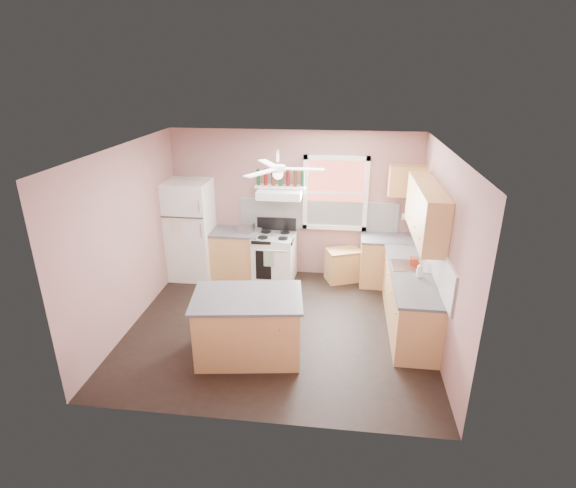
# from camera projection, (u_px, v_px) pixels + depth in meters

# --- Properties ---
(floor) EXTENTS (4.50, 4.50, 0.00)m
(floor) POSITION_uv_depth(u_px,v_px,m) (279.00, 326.00, 6.89)
(floor) COLOR black
(floor) RESTS_ON ground
(ceiling) EXTENTS (4.50, 4.50, 0.00)m
(ceiling) POSITION_uv_depth(u_px,v_px,m) (278.00, 150.00, 5.89)
(ceiling) COLOR white
(ceiling) RESTS_ON ground
(wall_back) EXTENTS (4.50, 0.05, 2.70)m
(wall_back) POSITION_uv_depth(u_px,v_px,m) (294.00, 204.00, 8.26)
(wall_back) COLOR #916561
(wall_back) RESTS_ON ground
(wall_right) EXTENTS (0.05, 4.00, 2.70)m
(wall_right) POSITION_uv_depth(u_px,v_px,m) (443.00, 252.00, 6.13)
(wall_right) COLOR #916561
(wall_right) RESTS_ON ground
(wall_left) EXTENTS (0.05, 4.00, 2.70)m
(wall_left) POSITION_uv_depth(u_px,v_px,m) (127.00, 238.00, 6.65)
(wall_left) COLOR #916561
(wall_left) RESTS_ON ground
(backsplash_back) EXTENTS (2.90, 0.03, 0.55)m
(backsplash_back) POSITION_uv_depth(u_px,v_px,m) (318.00, 215.00, 8.23)
(backsplash_back) COLOR white
(backsplash_back) RESTS_ON wall_back
(backsplash_right) EXTENTS (0.03, 2.60, 0.55)m
(backsplash_right) POSITION_uv_depth(u_px,v_px,m) (435.00, 256.00, 6.48)
(backsplash_right) COLOR white
(backsplash_right) RESTS_ON wall_right
(window_view) EXTENTS (1.00, 0.02, 1.20)m
(window_view) POSITION_uv_depth(u_px,v_px,m) (335.00, 193.00, 8.04)
(window_view) COLOR brown
(window_view) RESTS_ON wall_back
(window_frame) EXTENTS (1.16, 0.07, 1.36)m
(window_frame) POSITION_uv_depth(u_px,v_px,m) (335.00, 194.00, 8.01)
(window_frame) COLOR white
(window_frame) RESTS_ON wall_back
(refrigerator) EXTENTS (0.78, 0.75, 1.83)m
(refrigerator) POSITION_uv_depth(u_px,v_px,m) (191.00, 230.00, 8.26)
(refrigerator) COLOR white
(refrigerator) RESTS_ON floor
(base_cabinet_left) EXTENTS (0.90, 0.60, 0.86)m
(base_cabinet_left) POSITION_uv_depth(u_px,v_px,m) (236.00, 254.00, 8.42)
(base_cabinet_left) COLOR tan
(base_cabinet_left) RESTS_ON floor
(counter_left) EXTENTS (0.92, 0.62, 0.04)m
(counter_left) POSITION_uv_depth(u_px,v_px,m) (235.00, 232.00, 8.25)
(counter_left) COLOR #4A4A4D
(counter_left) RESTS_ON base_cabinet_left
(toaster) EXTENTS (0.30, 0.21, 0.18)m
(toaster) POSITION_uv_depth(u_px,v_px,m) (246.00, 228.00, 8.15)
(toaster) COLOR silver
(toaster) RESTS_ON counter_left
(stove) EXTENTS (0.78, 0.69, 0.86)m
(stove) POSITION_uv_depth(u_px,v_px,m) (275.00, 257.00, 8.30)
(stove) COLOR white
(stove) RESTS_ON floor
(range_hood) EXTENTS (0.78, 0.50, 0.14)m
(range_hood) POSITION_uv_depth(u_px,v_px,m) (280.00, 194.00, 7.93)
(range_hood) COLOR white
(range_hood) RESTS_ON wall_back
(bottle_shelf) EXTENTS (0.90, 0.26, 0.03)m
(bottle_shelf) POSITION_uv_depth(u_px,v_px,m) (280.00, 186.00, 8.00)
(bottle_shelf) COLOR white
(bottle_shelf) RESTS_ON range_hood
(cart) EXTENTS (0.71, 0.60, 0.60)m
(cart) POSITION_uv_depth(u_px,v_px,m) (343.00, 265.00, 8.28)
(cart) COLOR tan
(cart) RESTS_ON floor
(base_cabinet_corner) EXTENTS (1.00, 0.60, 0.86)m
(base_cabinet_corner) POSITION_uv_depth(u_px,v_px,m) (388.00, 262.00, 8.10)
(base_cabinet_corner) COLOR tan
(base_cabinet_corner) RESTS_ON floor
(base_cabinet_right) EXTENTS (0.60, 2.20, 0.86)m
(base_cabinet_right) POSITION_uv_depth(u_px,v_px,m) (409.00, 300.00, 6.78)
(base_cabinet_right) COLOR tan
(base_cabinet_right) RESTS_ON floor
(counter_corner) EXTENTS (1.02, 0.62, 0.04)m
(counter_corner) POSITION_uv_depth(u_px,v_px,m) (390.00, 239.00, 7.93)
(counter_corner) COLOR #4A4A4D
(counter_corner) RESTS_ON base_cabinet_corner
(counter_right) EXTENTS (0.62, 2.22, 0.04)m
(counter_right) POSITION_uv_depth(u_px,v_px,m) (412.00, 273.00, 6.62)
(counter_right) COLOR #4A4A4D
(counter_right) RESTS_ON base_cabinet_right
(sink) EXTENTS (0.55, 0.45, 0.03)m
(sink) POSITION_uv_depth(u_px,v_px,m) (410.00, 266.00, 6.80)
(sink) COLOR silver
(sink) RESTS_ON counter_right
(faucet) EXTENTS (0.03, 0.03, 0.14)m
(faucet) POSITION_uv_depth(u_px,v_px,m) (421.00, 262.00, 6.75)
(faucet) COLOR silver
(faucet) RESTS_ON sink
(upper_cabinet_right) EXTENTS (0.33, 1.80, 0.76)m
(upper_cabinet_right) POSITION_uv_depth(u_px,v_px,m) (426.00, 211.00, 6.45)
(upper_cabinet_right) COLOR tan
(upper_cabinet_right) RESTS_ON wall_right
(upper_cabinet_corner) EXTENTS (0.60, 0.33, 0.52)m
(upper_cabinet_corner) POSITION_uv_depth(u_px,v_px,m) (406.00, 181.00, 7.65)
(upper_cabinet_corner) COLOR tan
(upper_cabinet_corner) RESTS_ON wall_back
(paper_towel) EXTENTS (0.26, 0.12, 0.12)m
(paper_towel) POSITION_uv_depth(u_px,v_px,m) (410.00, 217.00, 7.91)
(paper_towel) COLOR white
(paper_towel) RESTS_ON wall_back
(island) EXTENTS (1.47, 1.04, 0.86)m
(island) POSITION_uv_depth(u_px,v_px,m) (248.00, 327.00, 6.08)
(island) COLOR tan
(island) RESTS_ON floor
(island_top) EXTENTS (1.56, 1.13, 0.04)m
(island_top) POSITION_uv_depth(u_px,v_px,m) (247.00, 298.00, 5.91)
(island_top) COLOR #4A4A4D
(island_top) RESTS_ON island
(ceiling_fan_hub) EXTENTS (0.20, 0.20, 0.08)m
(ceiling_fan_hub) POSITION_uv_depth(u_px,v_px,m) (278.00, 168.00, 5.98)
(ceiling_fan_hub) COLOR white
(ceiling_fan_hub) RESTS_ON ceiling
(soap_bottle) EXTENTS (0.14, 0.14, 0.25)m
(soap_bottle) POSITION_uv_depth(u_px,v_px,m) (420.00, 269.00, 6.39)
(soap_bottle) COLOR silver
(soap_bottle) RESTS_ON counter_right
(red_caddy) EXTENTS (0.20, 0.15, 0.10)m
(red_caddy) POSITION_uv_depth(u_px,v_px,m) (416.00, 261.00, 6.84)
(red_caddy) COLOR #A3200D
(red_caddy) RESTS_ON counter_right
(wine_bottles) EXTENTS (0.86, 0.06, 0.31)m
(wine_bottles) POSITION_uv_depth(u_px,v_px,m) (280.00, 178.00, 7.94)
(wine_bottles) COLOR #143819
(wine_bottles) RESTS_ON bottle_shelf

